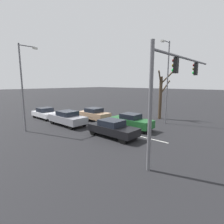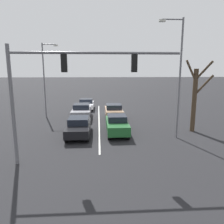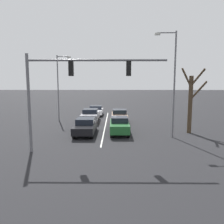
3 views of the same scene
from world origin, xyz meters
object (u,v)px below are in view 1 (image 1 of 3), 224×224
object	(u,v)px
car_darkgreen_leftlane_front	(131,121)
car_tan_leftlane_second	(94,114)
street_lamp_left_shoulder	(167,78)
bare_tree_near	(161,95)
traffic_signal_gantry	(174,79)
street_lamp_right_shoulder	(24,83)
car_gray_midlane_second	(67,118)
car_white_midlane_third	(45,113)
car_black_midlane_front	(113,128)

from	to	relation	value
car_darkgreen_leftlane_front	car_tan_leftlane_second	distance (m)	5.63
street_lamp_left_shoulder	bare_tree_near	world-z (taller)	street_lamp_left_shoulder
traffic_signal_gantry	street_lamp_right_shoulder	bearing A→B (deg)	-73.34
street_lamp_left_shoulder	traffic_signal_gantry	bearing A→B (deg)	27.42
car_tan_leftlane_second	bare_tree_near	bearing A→B (deg)	140.46
car_gray_midlane_second	car_white_midlane_third	xyz separation A→B (m)	(-0.22, -5.36, -0.11)
car_gray_midlane_second	traffic_signal_gantry	distance (m)	12.37
traffic_signal_gantry	street_lamp_left_shoulder	size ratio (longest dim) A/B	1.03
car_black_midlane_front	car_white_midlane_third	size ratio (longest dim) A/B	1.13
car_white_midlane_third	car_gray_midlane_second	bearing A→B (deg)	87.62
traffic_signal_gantry	bare_tree_near	size ratio (longest dim) A/B	1.52
car_white_midlane_third	traffic_signal_gantry	distance (m)	17.55
car_darkgreen_leftlane_front	car_black_midlane_front	bearing A→B (deg)	6.17
car_darkgreen_leftlane_front	car_gray_midlane_second	bearing A→B (deg)	-60.79
car_tan_leftlane_second	car_darkgreen_leftlane_front	bearing A→B (deg)	88.64
car_white_midlane_third	car_black_midlane_front	bearing A→B (deg)	90.02
car_white_midlane_third	street_lamp_right_shoulder	distance (m)	7.22
traffic_signal_gantry	car_black_midlane_front	bearing A→B (deg)	-93.93
car_black_midlane_front	car_darkgreen_leftlane_front	world-z (taller)	car_darkgreen_leftlane_front
car_white_midlane_third	street_lamp_right_shoulder	size ratio (longest dim) A/B	0.50
car_black_midlane_front	car_tan_leftlane_second	distance (m)	6.83
car_gray_midlane_second	car_tan_leftlane_second	world-z (taller)	car_gray_midlane_second
street_lamp_right_shoulder	street_lamp_left_shoulder	world-z (taller)	street_lamp_left_shoulder
car_tan_leftlane_second	street_lamp_right_shoulder	world-z (taller)	street_lamp_right_shoulder
street_lamp_right_shoulder	car_black_midlane_front	bearing A→B (deg)	119.42
car_gray_midlane_second	traffic_signal_gantry	xyz separation A→B (m)	(0.14, 11.70, 4.01)
bare_tree_near	car_tan_leftlane_second	bearing A→B (deg)	-39.54
car_tan_leftlane_second	car_white_midlane_third	distance (m)	6.68
car_gray_midlane_second	street_lamp_left_shoulder	size ratio (longest dim) A/B	0.53
car_black_midlane_front	traffic_signal_gantry	bearing A→B (deg)	86.07
car_gray_midlane_second	street_lamp_left_shoulder	world-z (taller)	street_lamp_left_shoulder
car_tan_leftlane_second	street_lamp_right_shoulder	xyz separation A→B (m)	(7.45, -1.37, 3.82)
bare_tree_near	car_black_midlane_front	bearing A→B (deg)	3.28
street_lamp_left_shoulder	bare_tree_near	xyz separation A→B (m)	(-2.25, -1.72, -2.02)
car_gray_midlane_second	traffic_signal_gantry	bearing A→B (deg)	89.33
car_tan_leftlane_second	bare_tree_near	xyz separation A→B (m)	(-6.55, 5.41, 2.27)
car_black_midlane_front	car_gray_midlane_second	size ratio (longest dim) A/B	0.97
car_black_midlane_front	car_gray_midlane_second	xyz separation A→B (m)	(0.23, -6.42, 0.06)
street_lamp_right_shoulder	bare_tree_near	world-z (taller)	street_lamp_right_shoulder
car_black_midlane_front	street_lamp_left_shoulder	distance (m)	8.83
car_gray_midlane_second	car_tan_leftlane_second	distance (m)	3.56
car_tan_leftlane_second	street_lamp_right_shoulder	bearing A→B (deg)	-10.44
car_darkgreen_leftlane_front	car_tan_leftlane_second	bearing A→B (deg)	-91.36
car_black_midlane_front	car_darkgreen_leftlane_front	size ratio (longest dim) A/B	1.04
car_tan_leftlane_second	bare_tree_near	size ratio (longest dim) A/B	0.66
street_lamp_left_shoulder	bare_tree_near	size ratio (longest dim) A/B	1.47
car_tan_leftlane_second	bare_tree_near	distance (m)	8.79
car_darkgreen_leftlane_front	traffic_signal_gantry	bearing A→B (deg)	57.88
car_gray_midlane_second	car_white_midlane_third	distance (m)	5.36
bare_tree_near	street_lamp_right_shoulder	bearing A→B (deg)	-25.85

